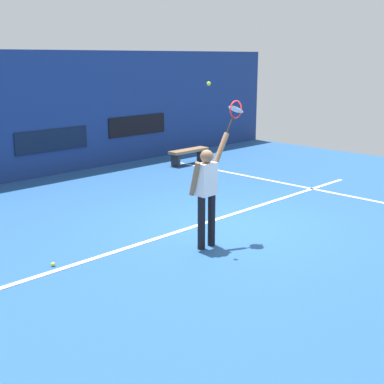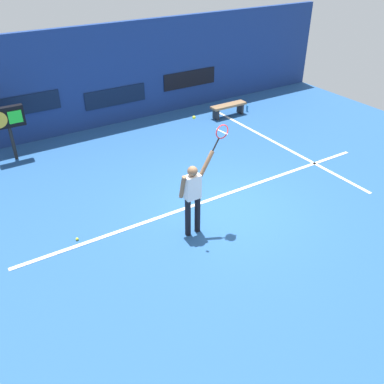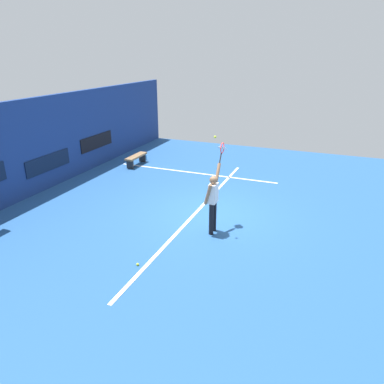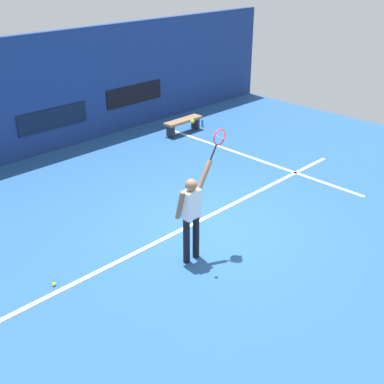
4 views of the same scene
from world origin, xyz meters
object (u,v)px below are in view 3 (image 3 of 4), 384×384
at_px(tennis_ball, 215,137).
at_px(spare_ball, 138,264).
at_px(court_bench, 136,158).
at_px(tennis_racket, 222,149).
at_px(tennis_player, 213,199).
at_px(water_bottle, 146,157).

distance_m(tennis_ball, spare_ball, 3.75).
bearing_deg(court_bench, tennis_racket, -128.35).
height_order(tennis_player, tennis_racket, tennis_racket).
distance_m(tennis_racket, spare_ball, 3.90).
xyz_separation_m(tennis_ball, court_bench, (4.87, 5.31, -2.41)).
relative_size(tennis_player, spare_ball, 28.43).
xyz_separation_m(court_bench, spare_ball, (-7.20, -4.19, -0.30)).
bearing_deg(water_bottle, court_bench, 180.00).
bearing_deg(water_bottle, tennis_player, -137.45).
height_order(tennis_racket, tennis_ball, tennis_ball).
height_order(tennis_player, court_bench, tennis_player).
bearing_deg(tennis_ball, court_bench, 47.48).
xyz_separation_m(tennis_player, tennis_ball, (0.02, -0.01, 1.74)).
bearing_deg(court_bench, water_bottle, 0.00).
relative_size(tennis_racket, tennis_ball, 8.93).
height_order(tennis_ball, spare_ball, tennis_ball).
distance_m(tennis_racket, water_bottle, 7.66).
relative_size(court_bench, spare_ball, 20.59).
relative_size(tennis_ball, spare_ball, 1.00).
height_order(tennis_racket, court_bench, tennis_racket).
distance_m(tennis_player, spare_ball, 2.74).
distance_m(court_bench, water_bottle, 0.91).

